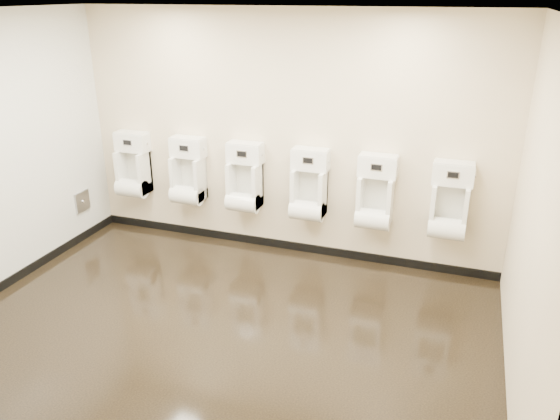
# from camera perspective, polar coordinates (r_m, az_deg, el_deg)

# --- Properties ---
(ground) EXTENTS (5.00, 3.50, 0.00)m
(ground) POSITION_cam_1_polar(r_m,az_deg,el_deg) (5.33, -5.78, -11.74)
(ground) COLOR black
(ground) RESTS_ON ground
(ceiling) EXTENTS (5.00, 3.50, 0.00)m
(ceiling) POSITION_cam_1_polar(r_m,az_deg,el_deg) (4.44, -7.23, 19.90)
(ceiling) COLOR silver
(back_wall) EXTENTS (5.00, 0.02, 2.80)m
(back_wall) POSITION_cam_1_polar(r_m,az_deg,el_deg) (6.26, 0.46, 7.65)
(back_wall) COLOR beige
(back_wall) RESTS_ON ground
(front_wall) EXTENTS (5.00, 0.02, 2.80)m
(front_wall) POSITION_cam_1_polar(r_m,az_deg,el_deg) (3.35, -19.36, -6.95)
(front_wall) COLOR beige
(front_wall) RESTS_ON ground
(right_wall) EXTENTS (0.02, 3.50, 2.80)m
(right_wall) POSITION_cam_1_polar(r_m,az_deg,el_deg) (4.32, 25.17, -1.25)
(right_wall) COLOR beige
(right_wall) RESTS_ON ground
(skirting_back) EXTENTS (5.00, 0.02, 0.10)m
(skirting_back) POSITION_cam_1_polar(r_m,az_deg,el_deg) (6.71, 0.39, -3.62)
(skirting_back) COLOR black
(skirting_back) RESTS_ON ground
(skirting_left) EXTENTS (0.02, 3.50, 0.10)m
(skirting_left) POSITION_cam_1_polar(r_m,az_deg,el_deg) (6.63, -25.86, -6.33)
(skirting_left) COLOR black
(skirting_left) RESTS_ON ground
(access_panel) EXTENTS (0.04, 0.25, 0.25)m
(access_panel) POSITION_cam_1_polar(r_m,az_deg,el_deg) (7.25, -19.96, 0.87)
(access_panel) COLOR #9E9EA3
(access_panel) RESTS_ON left_wall
(urinal_0) EXTENTS (0.43, 0.32, 0.80)m
(urinal_0) POSITION_cam_1_polar(r_m,az_deg,el_deg) (7.15, -15.11, 4.12)
(urinal_0) COLOR white
(urinal_0) RESTS_ON back_wall
(urinal_1) EXTENTS (0.43, 0.32, 0.80)m
(urinal_1) POSITION_cam_1_polar(r_m,az_deg,el_deg) (6.75, -9.59, 3.55)
(urinal_1) COLOR white
(urinal_1) RESTS_ON back_wall
(urinal_2) EXTENTS (0.43, 0.32, 0.80)m
(urinal_2) POSITION_cam_1_polar(r_m,az_deg,el_deg) (6.44, -3.74, 2.90)
(urinal_2) COLOR white
(urinal_2) RESTS_ON back_wall
(urinal_3) EXTENTS (0.43, 0.32, 0.80)m
(urinal_3) POSITION_cam_1_polar(r_m,az_deg,el_deg) (6.19, 3.03, 2.12)
(urinal_3) COLOR white
(urinal_3) RESTS_ON back_wall
(urinal_4) EXTENTS (0.43, 0.32, 0.80)m
(urinal_4) POSITION_cam_1_polar(r_m,az_deg,el_deg) (6.04, 9.91, 1.29)
(urinal_4) COLOR white
(urinal_4) RESTS_ON back_wall
(urinal_5) EXTENTS (0.43, 0.32, 0.80)m
(urinal_5) POSITION_cam_1_polar(r_m,az_deg,el_deg) (5.98, 17.27, 0.38)
(urinal_5) COLOR white
(urinal_5) RESTS_ON back_wall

